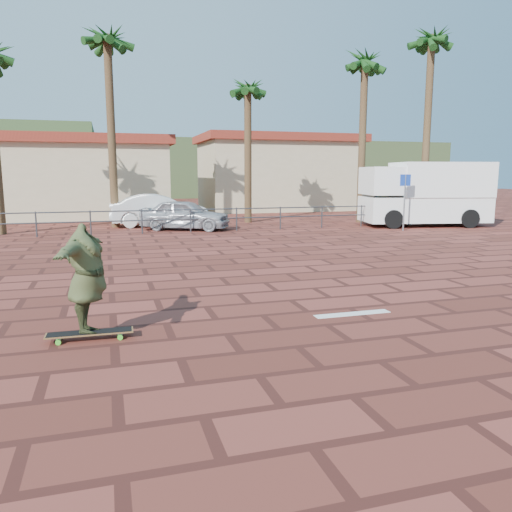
{
  "coord_description": "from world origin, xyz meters",
  "views": [
    {
      "loc": [
        -3.35,
        -8.83,
        2.43
      ],
      "look_at": [
        -0.52,
        0.64,
        0.8
      ],
      "focal_mm": 35.0,
      "sensor_mm": 36.0,
      "label": 1
    }
  ],
  "objects": [
    {
      "name": "longboard",
      "position": [
        -3.68,
        -1.33,
        0.1
      ],
      "size": [
        1.25,
        0.31,
        0.12
      ],
      "rotation": [
        0.0,
        0.0,
        -0.03
      ],
      "color": "olive",
      "rests_on": "ground"
    },
    {
      "name": "ground",
      "position": [
        0.0,
        0.0,
        0.0
      ],
      "size": [
        120.0,
        120.0,
        0.0
      ],
      "primitive_type": "plane",
      "color": "brown",
      "rests_on": "ground"
    },
    {
      "name": "campervan",
      "position": [
        11.05,
        11.49,
        1.56
      ],
      "size": [
        6.05,
        3.42,
        2.96
      ],
      "rotation": [
        0.0,
        0.0,
        -0.19
      ],
      "color": "white",
      "rests_on": "ground"
    },
    {
      "name": "building_east",
      "position": [
        8.0,
        24.0,
        2.54
      ],
      "size": [
        10.6,
        6.6,
        5.0
      ],
      "color": "beige",
      "rests_on": "ground"
    },
    {
      "name": "palm_left",
      "position": [
        -3.0,
        15.0,
        7.95
      ],
      "size": [
        2.4,
        2.4,
        9.45
      ],
      "color": "brown",
      "rests_on": "ground"
    },
    {
      "name": "guardrail",
      "position": [
        0.0,
        12.0,
        0.68
      ],
      "size": [
        24.06,
        0.06,
        1.0
      ],
      "color": "#47494F",
      "rests_on": "ground"
    },
    {
      "name": "skateboarder",
      "position": [
        -3.68,
        -1.33,
        0.93
      ],
      "size": [
        0.97,
        2.05,
        1.61
      ],
      "primitive_type": "imported",
      "rotation": [
        0.0,
        0.0,
        1.34
      ],
      "color": "#3D4625",
      "rests_on": "longboard"
    },
    {
      "name": "palm_center",
      "position": [
        3.5,
        15.5,
        6.36
      ],
      "size": [
        2.4,
        2.4,
        7.75
      ],
      "color": "brown",
      "rests_on": "ground"
    },
    {
      "name": "car_silver",
      "position": [
        -0.08,
        13.0,
        0.67
      ],
      "size": [
        4.21,
        3.13,
        1.33
      ],
      "primitive_type": "imported",
      "rotation": [
        0.0,
        0.0,
        1.12
      ],
      "color": "#A2A3A9",
      "rests_on": "ground"
    },
    {
      "name": "street_sign",
      "position": [
        8.95,
        10.0,
        1.68
      ],
      "size": [
        0.49,
        0.06,
        2.41
      ],
      "rotation": [
        0.0,
        0.0,
        -0.03
      ],
      "color": "gray",
      "rests_on": "ground"
    },
    {
      "name": "palm_right",
      "position": [
        9.0,
        14.0,
        7.58
      ],
      "size": [
        2.4,
        2.4,
        9.05
      ],
      "color": "brown",
      "rests_on": "ground"
    },
    {
      "name": "building_west",
      "position": [
        -6.0,
        22.0,
        2.28
      ],
      "size": [
        12.6,
        7.6,
        4.5
      ],
      "color": "beige",
      "rests_on": "ground"
    },
    {
      "name": "paint_stripe",
      "position": [
        0.7,
        -1.2,
        0.0
      ],
      "size": [
        1.4,
        0.22,
        0.01
      ],
      "primitive_type": "cube",
      "color": "white",
      "rests_on": "ground"
    },
    {
      "name": "palm_far_right",
      "position": [
        12.0,
        13.0,
        8.51
      ],
      "size": [
        2.4,
        2.4,
        10.05
      ],
      "color": "brown",
      "rests_on": "ground"
    },
    {
      "name": "car_white",
      "position": [
        -1.0,
        14.97,
        0.75
      ],
      "size": [
        4.55,
        1.59,
        1.5
      ],
      "primitive_type": "imported",
      "rotation": [
        0.0,
        0.0,
        1.57
      ],
      "color": "silver",
      "rests_on": "ground"
    },
    {
      "name": "hill_front",
      "position": [
        0.0,
        50.0,
        3.0
      ],
      "size": [
        70.0,
        18.0,
        6.0
      ],
      "primitive_type": "cube",
      "color": "#384C28",
      "rests_on": "ground"
    }
  ]
}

